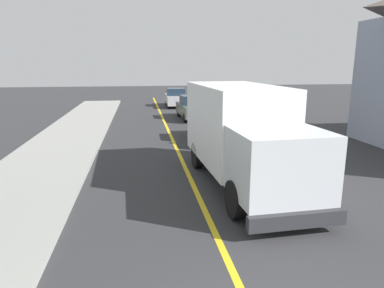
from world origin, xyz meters
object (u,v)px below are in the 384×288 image
at_px(parked_car_far, 176,98).
at_px(stop_sign, 277,110).
at_px(parked_car_near, 215,125).
at_px(box_truck, 242,131).
at_px(parked_car_mid, 192,108).

bearing_deg(parked_car_far, stop_sign, -81.07).
xyz_separation_m(parked_car_near, stop_sign, (2.27, -2.51, 1.06)).
xyz_separation_m(parked_car_far, stop_sign, (2.73, -17.35, 1.06)).
xyz_separation_m(box_truck, parked_car_near, (0.56, 6.56, -0.97)).
relative_size(box_truck, parked_car_near, 1.66).
distance_m(parked_car_near, parked_car_far, 14.85).
bearing_deg(parked_car_near, stop_sign, -47.86).
relative_size(parked_car_near, parked_car_far, 0.99).
distance_m(parked_car_near, stop_sign, 3.54).
bearing_deg(parked_car_near, box_truck, -94.85).
bearing_deg(stop_sign, box_truck, -124.86).
bearing_deg(stop_sign, parked_car_mid, 103.17).
relative_size(box_truck, parked_car_mid, 1.63).
bearing_deg(box_truck, stop_sign, 55.14).
bearing_deg(box_truck, parked_car_mid, 87.88).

